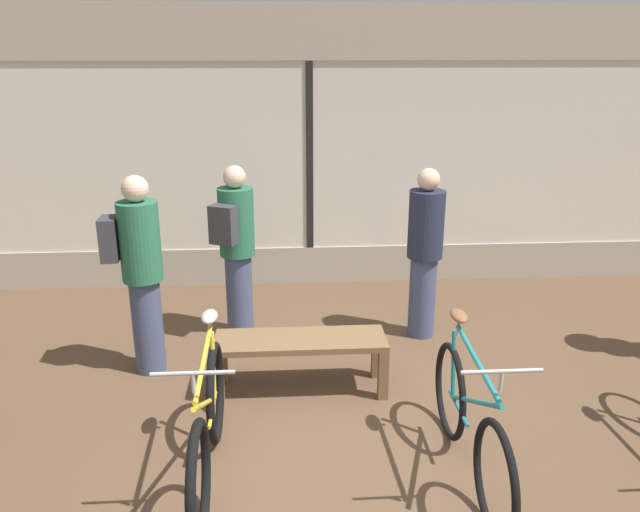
{
  "coord_description": "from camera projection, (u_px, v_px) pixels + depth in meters",
  "views": [
    {
      "loc": [
        -0.34,
        -3.7,
        2.7
      ],
      "look_at": [
        0.0,
        1.6,
        0.95
      ],
      "focal_mm": 35.0,
      "sensor_mm": 36.0,
      "label": 1
    }
  ],
  "objects": [
    {
      "name": "customer_mid_floor",
      "position": [
        236.0,
        246.0,
        5.99
      ],
      "size": [
        0.47,
        0.56,
        1.69
      ],
      "color": "#424C6B",
      "rests_on": "ground_plane"
    },
    {
      "name": "bicycle_right",
      "position": [
        470.0,
        424.0,
        4.06
      ],
      "size": [
        0.46,
        1.7,
        1.03
      ],
      "color": "black",
      "rests_on": "ground_plane"
    },
    {
      "name": "bicycle_left",
      "position": [
        208.0,
        427.0,
        4.02
      ],
      "size": [
        0.46,
        1.72,
        1.05
      ],
      "color": "black",
      "rests_on": "ground_plane"
    },
    {
      "name": "shop_back_wall",
      "position": [
        309.0,
        148.0,
        7.16
      ],
      "size": [
        12.0,
        0.08,
        3.2
      ],
      "color": "#B2A893",
      "rests_on": "ground_plane"
    },
    {
      "name": "customer_by_window",
      "position": [
        140.0,
        269.0,
        5.26
      ],
      "size": [
        0.5,
        0.36,
        1.75
      ],
      "color": "#424C6B",
      "rests_on": "ground_plane"
    },
    {
      "name": "ground_plane",
      "position": [
        335.0,
        456.0,
        4.37
      ],
      "size": [
        24.0,
        24.0,
        0.0
      ],
      "primitive_type": "plane",
      "color": "brown"
    },
    {
      "name": "customer_near_rack",
      "position": [
        425.0,
        251.0,
        5.97
      ],
      "size": [
        0.43,
        0.43,
        1.68
      ],
      "color": "#424C6B",
      "rests_on": "ground_plane"
    },
    {
      "name": "display_bench",
      "position": [
        301.0,
        348.0,
        5.11
      ],
      "size": [
        1.4,
        0.44,
        0.47
      ],
      "color": "brown",
      "rests_on": "ground_plane"
    }
  ]
}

